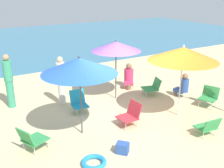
{
  "coord_description": "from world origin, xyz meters",
  "views": [
    {
      "loc": [
        -4.08,
        -5.96,
        3.6
      ],
      "look_at": [
        0.13,
        1.03,
        0.7
      ],
      "focal_mm": 43.32,
      "sensor_mm": 36.0,
      "label": 1
    }
  ],
  "objects_px": {
    "person_b": "(129,76)",
    "swim_ring": "(94,162)",
    "beach_chair_d": "(31,138)",
    "person_d": "(183,86)",
    "umbrella_purple": "(116,46)",
    "beach_chair_a": "(153,87)",
    "umbrella_blue": "(79,66)",
    "beach_chair_b": "(209,96)",
    "beach_chair_c": "(208,126)",
    "person_a": "(9,81)",
    "beach_bag": "(122,148)",
    "umbrella_orange": "(183,54)",
    "beach_chair_f": "(79,101)",
    "person_c": "(61,81)",
    "beach_chair_e": "(130,114)"
  },
  "relations": [
    {
      "from": "beach_chair_b",
      "to": "person_a",
      "type": "bearing_deg",
      "value": -50.24
    },
    {
      "from": "beach_chair_b",
      "to": "swim_ring",
      "type": "relative_size",
      "value": 1.2
    },
    {
      "from": "beach_chair_b",
      "to": "beach_chair_c",
      "type": "distance_m",
      "value": 2.04
    },
    {
      "from": "umbrella_blue",
      "to": "person_a",
      "type": "relative_size",
      "value": 1.21
    },
    {
      "from": "beach_chair_d",
      "to": "umbrella_purple",
      "type": "bearing_deg",
      "value": 4.44
    },
    {
      "from": "beach_chair_e",
      "to": "person_b",
      "type": "height_order",
      "value": "person_b"
    },
    {
      "from": "swim_ring",
      "to": "person_c",
      "type": "bearing_deg",
      "value": 79.91
    },
    {
      "from": "person_c",
      "to": "swim_ring",
      "type": "bearing_deg",
      "value": 130.47
    },
    {
      "from": "umbrella_blue",
      "to": "beach_chair_b",
      "type": "distance_m",
      "value": 4.54
    },
    {
      "from": "person_a",
      "to": "beach_bag",
      "type": "bearing_deg",
      "value": -45.14
    },
    {
      "from": "swim_ring",
      "to": "person_b",
      "type": "bearing_deg",
      "value": 47.03
    },
    {
      "from": "beach_chair_a",
      "to": "beach_chair_e",
      "type": "xyz_separation_m",
      "value": [
        -1.96,
        -1.45,
        0.02
      ]
    },
    {
      "from": "beach_chair_f",
      "to": "swim_ring",
      "type": "distance_m",
      "value": 2.79
    },
    {
      "from": "beach_chair_a",
      "to": "person_c",
      "type": "distance_m",
      "value": 3.23
    },
    {
      "from": "beach_chair_d",
      "to": "swim_ring",
      "type": "xyz_separation_m",
      "value": [
        1.0,
        -1.2,
        -0.28
      ]
    },
    {
      "from": "beach_chair_b",
      "to": "umbrella_blue",
      "type": "bearing_deg",
      "value": -26.67
    },
    {
      "from": "beach_chair_d",
      "to": "beach_chair_e",
      "type": "height_order",
      "value": "beach_chair_e"
    },
    {
      "from": "umbrella_orange",
      "to": "person_d",
      "type": "bearing_deg",
      "value": 40.45
    },
    {
      "from": "umbrella_purple",
      "to": "beach_chair_a",
      "type": "relative_size",
      "value": 2.84
    },
    {
      "from": "umbrella_orange",
      "to": "beach_chair_d",
      "type": "xyz_separation_m",
      "value": [
        -4.28,
        0.35,
        -1.54
      ]
    },
    {
      "from": "beach_chair_b",
      "to": "beach_chair_d",
      "type": "relative_size",
      "value": 0.91
    },
    {
      "from": "person_b",
      "to": "person_c",
      "type": "xyz_separation_m",
      "value": [
        -2.78,
        -0.24,
        0.37
      ]
    },
    {
      "from": "person_b",
      "to": "beach_bag",
      "type": "relative_size",
      "value": 3.3
    },
    {
      "from": "umbrella_blue",
      "to": "beach_chair_a",
      "type": "relative_size",
      "value": 2.92
    },
    {
      "from": "swim_ring",
      "to": "beach_chair_e",
      "type": "bearing_deg",
      "value": 32.71
    },
    {
      "from": "umbrella_purple",
      "to": "beach_chair_f",
      "type": "distance_m",
      "value": 2.16
    },
    {
      "from": "person_d",
      "to": "beach_chair_c",
      "type": "bearing_deg",
      "value": 138.78
    },
    {
      "from": "beach_chair_c",
      "to": "umbrella_blue",
      "type": "bearing_deg",
      "value": 62.43
    },
    {
      "from": "umbrella_purple",
      "to": "person_d",
      "type": "distance_m",
      "value": 2.71
    },
    {
      "from": "beach_chair_d",
      "to": "umbrella_orange",
      "type": "bearing_deg",
      "value": -27.57
    },
    {
      "from": "umbrella_blue",
      "to": "beach_chair_e",
      "type": "distance_m",
      "value": 2.05
    },
    {
      "from": "beach_chair_c",
      "to": "umbrella_orange",
      "type": "bearing_deg",
      "value": -3.8
    },
    {
      "from": "umbrella_purple",
      "to": "beach_chair_f",
      "type": "relative_size",
      "value": 3.1
    },
    {
      "from": "beach_chair_c",
      "to": "person_a",
      "type": "xyz_separation_m",
      "value": [
        -3.91,
        4.5,
        0.6
      ]
    },
    {
      "from": "person_a",
      "to": "beach_chair_d",
      "type": "bearing_deg",
      "value": -70.08
    },
    {
      "from": "person_b",
      "to": "swim_ring",
      "type": "height_order",
      "value": "person_b"
    },
    {
      "from": "beach_chair_a",
      "to": "beach_chair_b",
      "type": "bearing_deg",
      "value": 136.71
    },
    {
      "from": "umbrella_orange",
      "to": "beach_chair_f",
      "type": "bearing_deg",
      "value": 143.49
    },
    {
      "from": "beach_chair_d",
      "to": "person_d",
      "type": "xyz_separation_m",
      "value": [
        5.42,
        0.63,
        0.09
      ]
    },
    {
      "from": "umbrella_blue",
      "to": "person_c",
      "type": "xyz_separation_m",
      "value": [
        0.25,
        2.04,
        -1.02
      ]
    },
    {
      "from": "beach_chair_b",
      "to": "person_c",
      "type": "height_order",
      "value": "person_c"
    },
    {
      "from": "umbrella_purple",
      "to": "beach_chair_c",
      "type": "height_order",
      "value": "umbrella_purple"
    },
    {
      "from": "beach_bag",
      "to": "beach_chair_a",
      "type": "bearing_deg",
      "value": 40.64
    },
    {
      "from": "beach_chair_b",
      "to": "person_d",
      "type": "xyz_separation_m",
      "value": [
        -0.19,
        0.97,
        0.08
      ]
    },
    {
      "from": "umbrella_blue",
      "to": "beach_chair_b",
      "type": "xyz_separation_m",
      "value": [
        4.26,
        -0.5,
        -1.49
      ]
    },
    {
      "from": "beach_chair_b",
      "to": "beach_chair_e",
      "type": "height_order",
      "value": "beach_chair_e"
    },
    {
      "from": "person_a",
      "to": "person_b",
      "type": "relative_size",
      "value": 1.85
    },
    {
      "from": "beach_chair_f",
      "to": "person_b",
      "type": "relative_size",
      "value": 0.7
    },
    {
      "from": "beach_chair_b",
      "to": "person_a",
      "type": "xyz_separation_m",
      "value": [
        -5.47,
        3.19,
        0.54
      ]
    },
    {
      "from": "umbrella_blue",
      "to": "person_b",
      "type": "distance_m",
      "value": 4.03
    }
  ]
}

